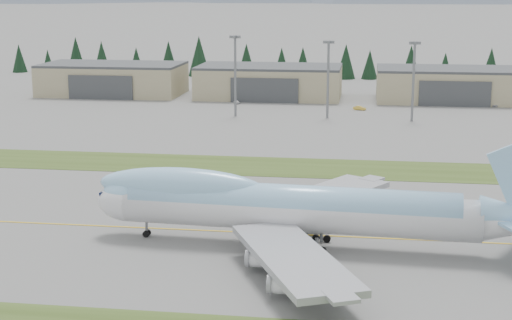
% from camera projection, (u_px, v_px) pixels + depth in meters
% --- Properties ---
extents(ground, '(7000.00, 7000.00, 0.00)m').
position_uv_depth(ground, '(244.00, 232.00, 119.31)').
color(ground, '#61615F').
rests_on(ground, ground).
extents(grass_strip_far, '(400.00, 18.00, 0.08)m').
position_uv_depth(grass_strip_far, '(278.00, 167.00, 162.81)').
color(grass_strip_far, '#364819').
rests_on(grass_strip_far, ground).
extents(taxiway_line_main, '(400.00, 0.40, 0.02)m').
position_uv_depth(taxiway_line_main, '(244.00, 232.00, 119.31)').
color(taxiway_line_main, gold).
rests_on(taxiway_line_main, ground).
extents(boeing_747_freighter, '(67.27, 58.09, 17.75)m').
position_uv_depth(boeing_747_freighter, '(293.00, 207.00, 111.70)').
color(boeing_747_freighter, silver).
rests_on(boeing_747_freighter, ground).
extents(hangar_left, '(48.00, 26.60, 10.80)m').
position_uv_depth(hangar_left, '(113.00, 79.00, 272.74)').
color(hangar_left, gray).
rests_on(hangar_left, ground).
extents(hangar_center, '(48.00, 26.60, 10.80)m').
position_uv_depth(hangar_center, '(269.00, 81.00, 265.13)').
color(hangar_center, gray).
rests_on(hangar_center, ground).
extents(hangar_right, '(48.00, 26.60, 10.80)m').
position_uv_depth(hangar_right, '(451.00, 85.00, 256.84)').
color(hangar_right, gray).
rests_on(hangar_right, ground).
extents(floodlight_masts, '(199.99, 9.19, 24.33)m').
position_uv_depth(floodlight_masts, '(318.00, 62.00, 221.11)').
color(floodlight_masts, slate).
rests_on(floodlight_masts, ground).
extents(service_vehicle_a, '(2.70, 3.45, 1.10)m').
position_uv_depth(service_vehicle_a, '(237.00, 104.00, 251.39)').
color(service_vehicle_a, silver).
rests_on(service_vehicle_a, ground).
extents(service_vehicle_b, '(4.05, 2.41, 1.26)m').
position_uv_depth(service_vehicle_b, '(359.00, 110.00, 238.44)').
color(service_vehicle_b, gold).
rests_on(service_vehicle_b, ground).
extents(service_vehicle_c, '(2.62, 4.92, 1.36)m').
position_uv_depth(service_vehicle_c, '(495.00, 107.00, 245.61)').
color(service_vehicle_c, '#BABBC0').
rests_on(service_vehicle_c, ground).
extents(conifer_belt, '(274.39, 15.02, 16.84)m').
position_uv_depth(conifer_belt, '(311.00, 61.00, 323.18)').
color(conifer_belt, black).
rests_on(conifer_belt, ground).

